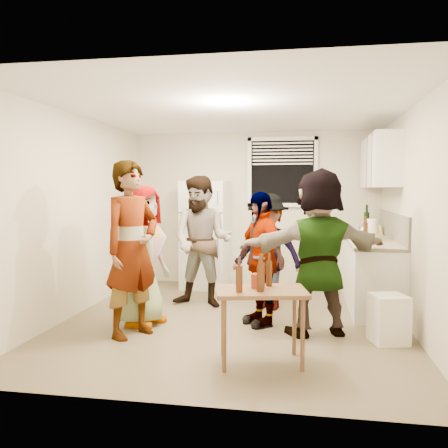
% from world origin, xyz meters
% --- Properties ---
extents(room, '(4.00, 4.50, 2.50)m').
position_xyz_m(room, '(0.00, 0.00, 0.00)').
color(room, beige).
rests_on(room, ground).
extents(window, '(1.12, 0.10, 1.06)m').
position_xyz_m(window, '(0.45, 2.21, 1.85)').
color(window, white).
rests_on(window, room).
extents(refrigerator, '(0.70, 0.70, 1.70)m').
position_xyz_m(refrigerator, '(-0.75, 1.88, 0.85)').
color(refrigerator, white).
rests_on(refrigerator, ground).
extents(counter_lower, '(0.60, 2.20, 0.86)m').
position_xyz_m(counter_lower, '(1.70, 1.15, 0.43)').
color(counter_lower, white).
rests_on(counter_lower, ground).
extents(countertop, '(0.64, 2.22, 0.04)m').
position_xyz_m(countertop, '(1.70, 1.15, 0.88)').
color(countertop, beige).
rests_on(countertop, counter_lower).
extents(backsplash, '(0.03, 2.20, 0.36)m').
position_xyz_m(backsplash, '(1.99, 1.15, 1.08)').
color(backsplash, '#A4A196').
rests_on(backsplash, countertop).
extents(upper_cabinets, '(0.34, 1.60, 0.70)m').
position_xyz_m(upper_cabinets, '(1.83, 1.35, 1.95)').
color(upper_cabinets, white).
rests_on(upper_cabinets, room).
extents(kettle, '(0.27, 0.23, 0.22)m').
position_xyz_m(kettle, '(1.65, 1.21, 0.90)').
color(kettle, silver).
rests_on(kettle, countertop).
extents(paper_towel, '(0.13, 0.13, 0.29)m').
position_xyz_m(paper_towel, '(1.68, 0.90, 0.90)').
color(paper_towel, white).
rests_on(paper_towel, countertop).
extents(wine_bottle, '(0.08, 0.08, 0.33)m').
position_xyz_m(wine_bottle, '(1.75, 2.00, 0.90)').
color(wine_bottle, black).
rests_on(wine_bottle, countertop).
extents(beer_bottle_counter, '(0.06, 0.06, 0.24)m').
position_xyz_m(beer_bottle_counter, '(1.60, 0.87, 0.90)').
color(beer_bottle_counter, '#47230C').
rests_on(beer_bottle_counter, countertop).
extents(blue_cup, '(0.09, 0.09, 0.11)m').
position_xyz_m(blue_cup, '(1.54, 0.31, 0.90)').
color(blue_cup, '#271BA5').
rests_on(blue_cup, countertop).
extents(picture_frame, '(0.02, 0.18, 0.15)m').
position_xyz_m(picture_frame, '(1.92, 1.78, 0.97)').
color(picture_frame, '#EACA4A').
rests_on(picture_frame, countertop).
extents(trash_bin, '(0.42, 0.42, 0.50)m').
position_xyz_m(trash_bin, '(1.68, -0.51, 0.25)').
color(trash_bin, white).
rests_on(trash_bin, ground).
extents(serving_table, '(0.89, 0.68, 0.68)m').
position_xyz_m(serving_table, '(0.45, -1.31, 0.00)').
color(serving_table, brown).
rests_on(serving_table, ground).
extents(beer_bottle_table, '(0.05, 0.05, 0.21)m').
position_xyz_m(beer_bottle_table, '(0.44, -1.39, 0.68)').
color(beer_bottle_table, '#47230C').
rests_on(beer_bottle_table, serving_table).
extents(red_cup, '(0.10, 0.10, 0.13)m').
position_xyz_m(red_cup, '(0.40, -1.26, 0.68)').
color(red_cup, maroon).
rests_on(red_cup, serving_table).
extents(guest_grey, '(1.78, 1.21, 0.52)m').
position_xyz_m(guest_grey, '(-1.03, -0.31, 0.00)').
color(guest_grey, gray).
rests_on(guest_grey, ground).
extents(guest_stripe, '(1.97, 1.52, 0.45)m').
position_xyz_m(guest_stripe, '(-0.99, -0.73, 0.00)').
color(guest_stripe, '#141933').
rests_on(guest_stripe, ground).
extents(guest_back_left, '(1.07, 1.85, 0.66)m').
position_xyz_m(guest_back_left, '(-0.53, 0.66, 0.00)').
color(guest_back_left, brown).
rests_on(guest_back_left, ground).
extents(guest_back_right, '(1.38, 1.74, 0.56)m').
position_xyz_m(guest_back_right, '(0.35, 0.67, 0.00)').
color(guest_back_right, '#39383D').
rests_on(guest_back_right, ground).
extents(guest_black, '(1.79, 1.63, 0.38)m').
position_xyz_m(guest_black, '(0.32, -0.08, 0.00)').
color(guest_black, black).
rests_on(guest_black, ground).
extents(guest_orange, '(2.20, 2.28, 0.53)m').
position_xyz_m(guest_orange, '(0.97, -0.34, 0.00)').
color(guest_orange, '#C3853C').
rests_on(guest_orange, ground).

